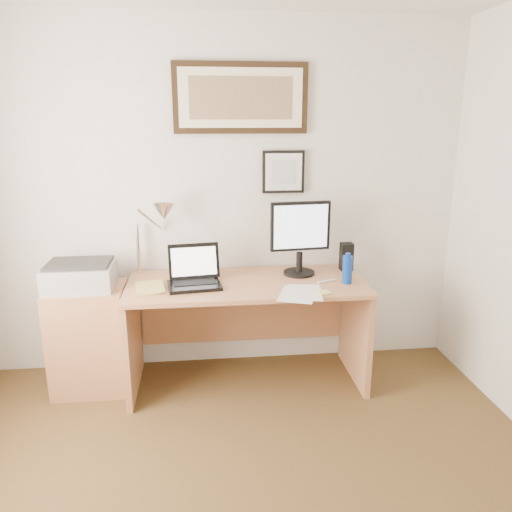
{
  "coord_description": "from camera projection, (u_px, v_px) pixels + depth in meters",
  "views": [
    {
      "loc": [
        -0.14,
        -1.56,
        1.82
      ],
      "look_at": [
        0.19,
        1.43,
        0.99
      ],
      "focal_mm": 35.0,
      "sensor_mm": 36.0,
      "label": 1
    }
  ],
  "objects": [
    {
      "name": "wall_back",
      "position": [
        220.0,
        200.0,
        3.57
      ],
      "size": [
        3.5,
        0.02,
        2.5
      ],
      "primitive_type": "cube",
      "color": "silver",
      "rests_on": "ground"
    },
    {
      "name": "side_cabinet",
      "position": [
        90.0,
        339.0,
        3.41
      ],
      "size": [
        0.5,
        0.4,
        0.73
      ],
      "primitive_type": "cube",
      "color": "#AE7148",
      "rests_on": "floor"
    },
    {
      "name": "water_bottle",
      "position": [
        347.0,
        270.0,
        3.33
      ],
      "size": [
        0.07,
        0.07,
        0.19
      ],
      "primitive_type": "cylinder",
      "color": "#0B349A",
      "rests_on": "desk"
    },
    {
      "name": "bottle_cap",
      "position": [
        348.0,
        255.0,
        3.3
      ],
      "size": [
        0.03,
        0.03,
        0.02
      ],
      "primitive_type": "cylinder",
      "color": "#0B349A",
      "rests_on": "water_bottle"
    },
    {
      "name": "speaker",
      "position": [
        346.0,
        257.0,
        3.62
      ],
      "size": [
        0.09,
        0.08,
        0.2
      ],
      "primitive_type": "cube",
      "rotation": [
        0.0,
        0.0,
        -0.01
      ],
      "color": "black",
      "rests_on": "desk"
    },
    {
      "name": "paper_sheet_a",
      "position": [
        298.0,
        294.0,
        3.13
      ],
      "size": [
        0.31,
        0.37,
        0.0
      ],
      "primitive_type": "cube",
      "rotation": [
        0.0,
        0.0,
        -0.34
      ],
      "color": "white",
      "rests_on": "desk"
    },
    {
      "name": "paper_sheet_b",
      "position": [
        305.0,
        292.0,
        3.16
      ],
      "size": [
        0.26,
        0.34,
        0.0
      ],
      "primitive_type": "cube",
      "rotation": [
        0.0,
        0.0,
        -0.17
      ],
      "color": "white",
      "rests_on": "desk"
    },
    {
      "name": "sticky_pad",
      "position": [
        324.0,
        292.0,
        3.15
      ],
      "size": [
        0.08,
        0.08,
        0.01
      ],
      "primitive_type": "cube",
      "rotation": [
        0.0,
        0.0,
        0.16
      ],
      "color": "#DFCA69",
      "rests_on": "desk"
    },
    {
      "name": "marker_pen",
      "position": [
        327.0,
        281.0,
        3.36
      ],
      "size": [
        0.14,
        0.06,
        0.02
      ],
      "primitive_type": "cylinder",
      "rotation": [
        0.0,
        1.57,
        0.35
      ],
      "color": "silver",
      "rests_on": "desk"
    },
    {
      "name": "book",
      "position": [
        136.0,
        289.0,
        3.21
      ],
      "size": [
        0.22,
        0.27,
        0.02
      ],
      "primitive_type": "imported",
      "rotation": [
        0.0,
        0.0,
        0.15
      ],
      "color": "#D2B862",
      "rests_on": "desk"
    },
    {
      "name": "desk",
      "position": [
        245.0,
        310.0,
        3.51
      ],
      "size": [
        1.6,
        0.7,
        0.75
      ],
      "color": "#AE7148",
      "rests_on": "floor"
    },
    {
      "name": "laptop",
      "position": [
        194.0,
        277.0,
        3.3
      ],
      "size": [
        0.37,
        0.33,
        0.26
      ],
      "color": "black",
      "rests_on": "desk"
    },
    {
      "name": "lcd_monitor",
      "position": [
        300.0,
        235.0,
        3.45
      ],
      "size": [
        0.42,
        0.22,
        0.52
      ],
      "color": "black",
      "rests_on": "desk"
    },
    {
      "name": "printer",
      "position": [
        80.0,
        275.0,
        3.29
      ],
      "size": [
        0.44,
        0.34,
        0.18
      ],
      "color": "#A7A7A9",
      "rests_on": "side_cabinet"
    },
    {
      "name": "desk_lamp",
      "position": [
        161.0,
        215.0,
        3.37
      ],
      "size": [
        0.29,
        0.27,
        0.53
      ],
      "color": "silver",
      "rests_on": "desk"
    },
    {
      "name": "picture_large",
      "position": [
        241.0,
        98.0,
        3.37
      ],
      "size": [
        0.92,
        0.04,
        0.47
      ],
      "color": "black",
      "rests_on": "wall_back"
    },
    {
      "name": "picture_small",
      "position": [
        283.0,
        172.0,
        3.54
      ],
      "size": [
        0.3,
        0.03,
        0.3
      ],
      "color": "black",
      "rests_on": "wall_back"
    }
  ]
}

